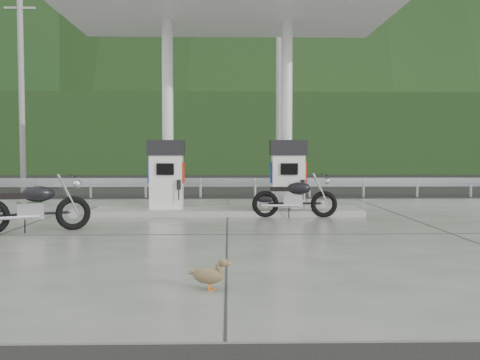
{
  "coord_description": "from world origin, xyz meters",
  "views": [
    {
      "loc": [
        0.03,
        -11.53,
        1.66
      ],
      "look_at": [
        0.3,
        1.0,
        1.0
      ],
      "focal_mm": 40.0,
      "sensor_mm": 36.0,
      "label": 1
    }
  ],
  "objects_px": {
    "gas_pump_left": "(166,174)",
    "gas_pump_right": "(288,174)",
    "duck": "(208,276)",
    "motorcycle_right": "(295,198)",
    "motorcycle_left": "(33,207)"
  },
  "relations": [
    {
      "from": "gas_pump_left",
      "to": "gas_pump_right",
      "type": "height_order",
      "value": "same"
    },
    {
      "from": "gas_pump_right",
      "to": "motorcycle_right",
      "type": "distance_m",
      "value": 0.9
    },
    {
      "from": "motorcycle_left",
      "to": "duck",
      "type": "distance_m",
      "value": 6.0
    },
    {
      "from": "motorcycle_right",
      "to": "duck",
      "type": "distance_m",
      "value": 7.32
    },
    {
      "from": "gas_pump_right",
      "to": "motorcycle_left",
      "type": "xyz_separation_m",
      "value": [
        -5.57,
        -3.08,
        -0.54
      ]
    },
    {
      "from": "motorcycle_left",
      "to": "duck",
      "type": "bearing_deg",
      "value": -74.61
    },
    {
      "from": "motorcycle_left",
      "to": "gas_pump_left",
      "type": "bearing_deg",
      "value": 29.03
    },
    {
      "from": "motorcycle_right",
      "to": "gas_pump_left",
      "type": "bearing_deg",
      "value": 169.15
    },
    {
      "from": "gas_pump_right",
      "to": "duck",
      "type": "xyz_separation_m",
      "value": [
        -1.81,
        -7.75,
        -0.88
      ]
    },
    {
      "from": "duck",
      "to": "motorcycle_right",
      "type": "bearing_deg",
      "value": 89.42
    },
    {
      "from": "motorcycle_left",
      "to": "motorcycle_right",
      "type": "distance_m",
      "value": 6.15
    },
    {
      "from": "gas_pump_left",
      "to": "duck",
      "type": "bearing_deg",
      "value": -79.85
    },
    {
      "from": "gas_pump_left",
      "to": "motorcycle_right",
      "type": "height_order",
      "value": "gas_pump_left"
    },
    {
      "from": "gas_pump_left",
      "to": "motorcycle_right",
      "type": "bearing_deg",
      "value": -11.71
    },
    {
      "from": "motorcycle_left",
      "to": "motorcycle_right",
      "type": "bearing_deg",
      "value": -0.48
    }
  ]
}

